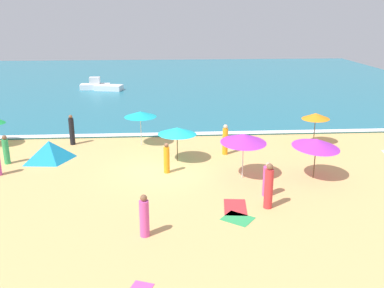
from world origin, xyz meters
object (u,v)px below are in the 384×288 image
at_px(beach_tent, 50,151).
at_px(beachgoer_3, 72,131).
at_px(beach_umbrella_3, 316,116).
at_px(beachgoer_1, 267,180).
at_px(beach_umbrella_0, 140,114).
at_px(beachgoer_4, 225,140).
at_px(small_boat_1, 95,85).
at_px(beachgoer_6, 6,150).
at_px(beach_umbrella_1, 316,143).
at_px(small_boat_0, 109,88).
at_px(beachgoer_9, 167,159).
at_px(beach_umbrella_6, 177,131).
at_px(beachgoer_2, 144,217).
at_px(beachgoer_7, 269,187).
at_px(beach_umbrella_2, 244,138).

bearing_deg(beach_tent, beachgoer_3, 78.22).
relative_size(beach_umbrella_3, beachgoer_1, 1.49).
distance_m(beach_umbrella_0, beachgoer_4, 5.34).
distance_m(beach_tent, beachgoer_1, 11.85).
bearing_deg(small_boat_1, beach_umbrella_3, -50.47).
xyz_separation_m(beachgoer_4, beachgoer_6, (-11.78, -0.77, -0.08)).
height_order(beach_umbrella_1, beachgoer_6, beach_umbrella_1).
relative_size(beach_umbrella_0, beach_tent, 0.80).
xyz_separation_m(beachgoer_6, small_boat_1, (1.40, 21.80, -0.25)).
height_order(beachgoer_3, small_boat_0, beachgoer_3).
relative_size(beachgoer_6, beachgoer_9, 1.01).
bearing_deg(beachgoer_9, beach_umbrella_6, 70.59).
bearing_deg(beachgoer_2, beachgoer_7, 21.57).
bearing_deg(beachgoer_3, beachgoer_2, -67.01).
xyz_separation_m(beach_tent, beachgoer_3, (0.61, 2.95, 0.31)).
relative_size(beachgoer_3, beachgoer_4, 1.06).
xyz_separation_m(beachgoer_9, small_boat_0, (-5.59, 22.97, -0.38)).
xyz_separation_m(beach_umbrella_0, beach_umbrella_3, (10.49, -0.49, -0.16)).
height_order(beach_tent, beachgoer_1, beachgoer_1).
relative_size(beachgoer_6, beachgoer_7, 0.81).
bearing_deg(small_boat_1, beachgoer_2, -78.29).
relative_size(beachgoer_9, small_boat_0, 0.54).
xyz_separation_m(beach_umbrella_0, small_boat_0, (-4.10, 18.26, -1.56)).
xyz_separation_m(beach_umbrella_3, small_boat_1, (-16.06, 19.46, -1.25)).
xyz_separation_m(beachgoer_4, beachgoer_9, (-3.32, -2.65, -0.09)).
xyz_separation_m(beach_umbrella_1, beachgoer_7, (-3.00, -3.09, -0.85)).
height_order(beach_umbrella_2, beachgoer_3, beach_umbrella_2).
distance_m(beach_umbrella_0, small_boat_0, 18.78).
relative_size(beach_tent, small_boat_0, 0.91).
bearing_deg(beach_umbrella_6, beach_umbrella_2, -40.22).
relative_size(beach_umbrella_2, beach_umbrella_6, 1.14).
bearing_deg(beach_umbrella_3, beach_umbrella_0, 177.35).
bearing_deg(small_boat_0, beachgoer_6, -97.75).
height_order(beach_umbrella_3, beachgoer_1, beach_umbrella_3).
bearing_deg(beach_umbrella_3, beach_umbrella_6, -163.19).
relative_size(beach_umbrella_1, beachgoer_9, 2.06).
distance_m(beachgoer_1, beachgoer_2, 6.12).
bearing_deg(beach_umbrella_0, small_boat_1, 106.36).
xyz_separation_m(beachgoer_1, small_boat_1, (-11.43, 26.74, -0.21)).
bearing_deg(beach_umbrella_6, beach_umbrella_0, 124.54).
bearing_deg(beach_umbrella_2, beachgoer_7, -82.25).
distance_m(beach_umbrella_6, small_boat_1, 23.33).
bearing_deg(beach_umbrella_0, beachgoer_7, -57.98).
distance_m(beachgoer_2, beachgoer_6, 11.12).
distance_m(beach_umbrella_0, beach_umbrella_1, 10.44).
height_order(beach_umbrella_3, beachgoer_9, beach_umbrella_3).
bearing_deg(beach_umbrella_6, beach_umbrella_3, 16.81).
distance_m(beach_umbrella_1, beachgoer_7, 4.39).
height_order(beach_umbrella_6, beachgoer_1, beach_umbrella_6).
xyz_separation_m(beachgoer_3, beachgoer_9, (5.67, -5.08, -0.14)).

